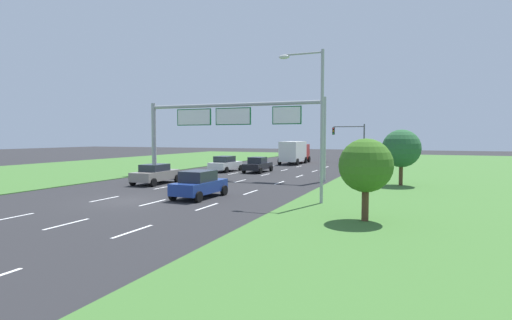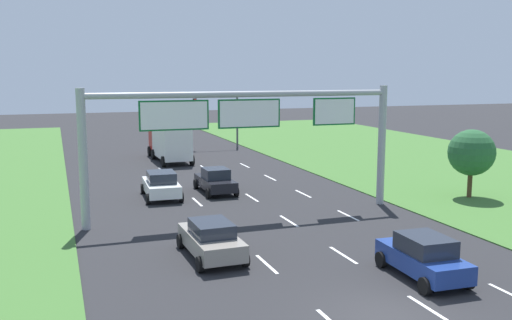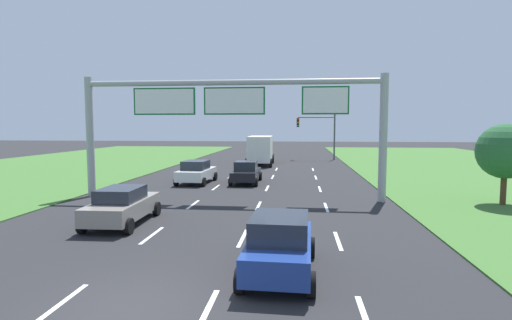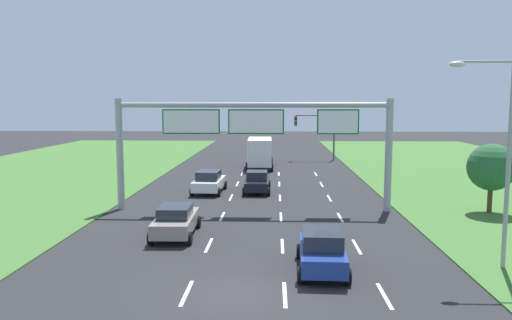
# 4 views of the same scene
# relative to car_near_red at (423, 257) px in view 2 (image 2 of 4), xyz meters

# --- Properties ---
(ground_plane) EXTENTS (200.00, 200.00, 0.00)m
(ground_plane) POSITION_rel_car_near_red_xyz_m (-3.28, -2.55, -0.84)
(ground_plane) COLOR #262628
(lane_dashes_inner_left) EXTENTS (0.14, 50.40, 0.01)m
(lane_dashes_inner_left) POSITION_rel_car_near_red_xyz_m (-5.03, 3.45, -0.84)
(lane_dashes_inner_left) COLOR white
(lane_dashes_inner_left) RESTS_ON ground_plane
(lane_dashes_inner_right) EXTENTS (0.14, 50.40, 0.01)m
(lane_dashes_inner_right) POSITION_rel_car_near_red_xyz_m (-1.53, 3.45, -0.84)
(lane_dashes_inner_right) COLOR white
(lane_dashes_inner_right) RESTS_ON ground_plane
(lane_dashes_slip) EXTENTS (0.14, 50.40, 0.01)m
(lane_dashes_slip) POSITION_rel_car_near_red_xyz_m (1.97, 3.45, -0.84)
(lane_dashes_slip) COLOR white
(lane_dashes_slip) RESTS_ON ground_plane
(car_near_red) EXTENTS (2.11, 4.18, 1.68)m
(car_near_red) POSITION_rel_car_near_red_xyz_m (0.00, 0.00, 0.00)
(car_near_red) COLOR navy
(car_near_red) RESTS_ON ground_plane
(car_lead_silver) EXTENTS (2.04, 4.37, 1.61)m
(car_lead_silver) POSITION_rel_car_near_red_xyz_m (-3.25, 17.73, -0.06)
(car_lead_silver) COLOR black
(car_lead_silver) RESTS_ON ground_plane
(car_mid_lane) EXTENTS (2.19, 4.43, 1.57)m
(car_mid_lane) POSITION_rel_car_near_red_xyz_m (-6.93, 5.06, -0.04)
(car_mid_lane) COLOR gray
(car_mid_lane) RESTS_ON ground_plane
(car_far_ahead) EXTENTS (2.36, 4.38, 1.67)m
(car_far_ahead) POSITION_rel_car_near_red_xyz_m (-6.86, 17.29, -0.01)
(car_far_ahead) COLOR white
(car_far_ahead) RESTS_ON ground_plane
(box_truck) EXTENTS (2.80, 8.03, 3.09)m
(box_truck) POSITION_rel_car_near_red_xyz_m (-3.47, 32.10, 0.84)
(box_truck) COLOR #B21E19
(box_truck) RESTS_ON ground_plane
(sign_gantry) EXTENTS (17.24, 0.44, 7.00)m
(sign_gantry) POSITION_rel_car_near_red_xyz_m (-3.27, 11.35, 4.12)
(sign_gantry) COLOR #9EA0A5
(sign_gantry) RESTS_ON ground_plane
(traffic_light_mast) EXTENTS (4.76, 0.49, 5.60)m
(traffic_light_mast) POSITION_rel_car_near_red_xyz_m (3.07, 39.04, 3.02)
(traffic_light_mast) COLOR #47494F
(traffic_light_mast) RESTS_ON ground_plane
(roadside_tree_mid) EXTENTS (2.86, 2.86, 4.29)m
(roadside_tree_mid) POSITION_rel_car_near_red_xyz_m (11.20, 10.86, 2.01)
(roadside_tree_mid) COLOR #513823
(roadside_tree_mid) RESTS_ON ground_plane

